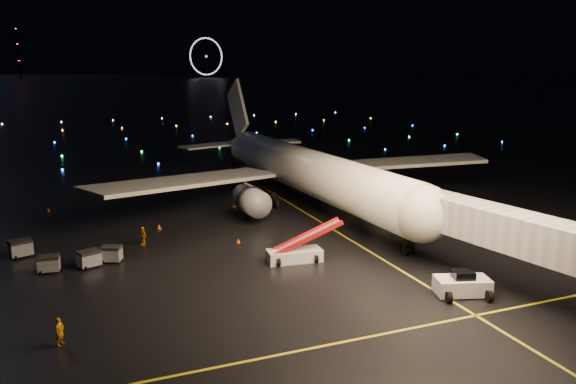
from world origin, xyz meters
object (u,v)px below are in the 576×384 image
baggage_cart_0 (111,254)px  baggage_cart_1 (89,259)px  crew_a (60,331)px  baggage_cart_3 (49,264)px  airliner (296,144)px  crew_c (143,236)px  pushback_tug (462,283)px  belt_loader (294,243)px  baggage_cart_2 (20,248)px

baggage_cart_0 → baggage_cart_1: size_ratio=0.98×
crew_a → baggage_cart_1: bearing=29.0°
crew_a → baggage_cart_3: (-0.88, 14.38, -0.20)m
airliner → crew_c: (-21.22, -11.05, -6.76)m
baggage_cart_0 → baggage_cart_1: baggage_cart_1 is taller
crew_c → baggage_cart_0: bearing=-67.1°
airliner → baggage_cart_3: (-29.87, -15.80, -6.96)m
pushback_tug → crew_c: 30.90m
pushback_tug → crew_c: size_ratio=2.20×
airliner → belt_loader: airliner is taller
baggage_cart_3 → baggage_cart_0: bearing=14.6°
baggage_cart_3 → crew_c: bearing=36.0°
pushback_tug → baggage_cart_0: size_ratio=2.34×
airliner → baggage_cart_0: bearing=-151.8°
belt_loader → baggage_cart_3: belt_loader is taller
crew_a → baggage_cart_0: (4.39, 15.05, -0.20)m
baggage_cart_2 → baggage_cart_3: (2.54, -5.32, -0.07)m
belt_loader → airliner: bearing=73.4°
pushback_tug → baggage_cart_2: 39.86m
crew_a → belt_loader: bearing=-27.1°
airliner → crew_c: 24.86m
baggage_cart_2 → baggage_cart_3: bearing=-84.5°
crew_a → crew_c: 20.64m
crew_a → baggage_cart_2: bearing=48.5°
crew_a → baggage_cart_2: crew_a is taller
baggage_cart_1 → airliner: bearing=9.5°
airliner → baggage_cart_2: size_ratio=28.04×
pushback_tug → crew_a: bearing=-168.6°
baggage_cart_0 → baggage_cart_2: bearing=172.3°
baggage_cart_2 → baggage_cart_0: bearing=-50.8°
pushback_tug → baggage_cart_2: (-32.81, 22.64, -0.17)m
belt_loader → baggage_cart_2: (-23.48, 10.66, -0.95)m
crew_a → airliner: bearing=-5.2°
pushback_tug → baggage_cart_0: pushback_tug is taller
baggage_cart_0 → baggage_cart_3: 5.31m
belt_loader → crew_a: (-20.06, -9.03, -0.83)m
crew_a → baggage_cart_3: bearing=42.1°
crew_c → baggage_cart_1: 7.13m
belt_loader → baggage_cart_0: 16.82m
belt_loader → baggage_cart_1: 18.45m
baggage_cart_1 → belt_loader: bearing=-38.2°
crew_a → baggage_cart_3: 14.40m
airliner → crew_a: bearing=-137.2°
baggage_cart_0 → crew_c: bearing=73.3°
belt_loader → baggage_cart_3: 21.64m
baggage_cart_2 → airliner: bearing=-2.2°
crew_a → baggage_cart_1: size_ratio=1.05×
airliner → baggage_cart_1: airliner is taller
pushback_tug → airliner: bearing=107.8°
baggage_cart_3 → airliner: bearing=35.1°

